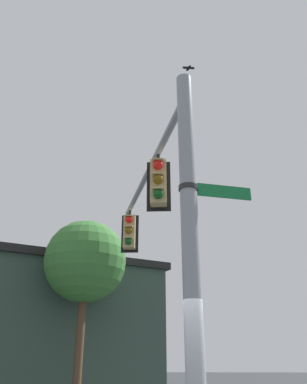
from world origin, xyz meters
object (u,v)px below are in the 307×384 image
object	(u,v)px
street_name_sign	(205,190)
bird_flying	(189,68)
traffic_light_mid_inner	(129,232)
traffic_light_nearest_pole	(158,182)

from	to	relation	value
street_name_sign	bird_flying	bearing A→B (deg)	-90.10
traffic_light_mid_inner	bird_flying	xyz separation A→B (m)	(-1.88, 2.95, 3.78)
traffic_light_mid_inner	traffic_light_nearest_pole	bearing A→B (deg)	106.13
traffic_light_mid_inner	street_name_sign	xyz separation A→B (m)	(-1.87, 5.42, -1.01)
traffic_light_nearest_pole	traffic_light_mid_inner	size ratio (longest dim) A/B	1.00
traffic_light_mid_inner	street_name_sign	world-z (taller)	traffic_light_mid_inner
traffic_light_mid_inner	bird_flying	distance (m)	5.15
street_name_sign	traffic_light_nearest_pole	bearing A→B (deg)	-65.49
traffic_light_mid_inner	street_name_sign	distance (m)	5.82
traffic_light_nearest_pole	traffic_light_mid_inner	xyz separation A→B (m)	(1.04, -3.60, 0.00)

